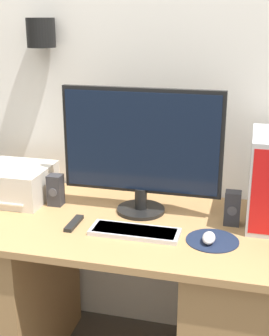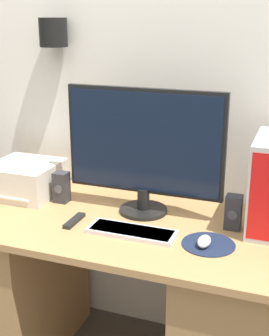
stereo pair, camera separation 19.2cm
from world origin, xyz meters
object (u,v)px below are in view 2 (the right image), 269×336
(mouse, at_px, (204,241))
(speaker_left, at_px, (61,187))
(printer, at_px, (26,179))
(monitor, at_px, (144,147))
(speaker_right, at_px, (233,212))
(keyboard, at_px, (132,231))
(remote_control, at_px, (74,221))

(mouse, distance_m, speaker_left, 0.76)
(printer, distance_m, speaker_left, 0.21)
(monitor, height_order, speaker_right, monitor)
(speaker_left, bearing_deg, mouse, -16.16)
(keyboard, height_order, printer, printer)
(monitor, bearing_deg, keyboard, -82.64)
(keyboard, distance_m, printer, 0.69)
(keyboard, distance_m, speaker_left, 0.48)
(mouse, bearing_deg, printer, 165.78)
(printer, distance_m, remote_control, 0.44)
(mouse, distance_m, remote_control, 0.57)
(keyboard, relative_size, speaker_right, 2.49)
(mouse, distance_m, speaker_right, 0.22)
(mouse, bearing_deg, monitor, 144.21)
(keyboard, relative_size, remote_control, 2.43)
(monitor, height_order, printer, monitor)
(monitor, xyz_separation_m, mouse, (0.33, -0.24, -0.28))
(speaker_right, bearing_deg, printer, 177.72)
(speaker_right, distance_m, remote_control, 0.67)
(monitor, distance_m, remote_control, 0.43)
(monitor, distance_m, printer, 0.65)
(speaker_right, height_order, remote_control, speaker_right)
(keyboard, height_order, speaker_right, speaker_right)
(mouse, relative_size, speaker_left, 0.62)
(mouse, height_order, speaker_left, speaker_left)
(mouse, xyz_separation_m, speaker_right, (0.08, 0.20, 0.05))
(printer, height_order, remote_control, printer)
(remote_control, bearing_deg, mouse, -2.34)
(keyboard, relative_size, mouse, 3.99)
(keyboard, xyz_separation_m, speaker_left, (-0.43, 0.20, 0.06))
(remote_control, bearing_deg, speaker_left, 130.71)
(keyboard, bearing_deg, printer, 160.16)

